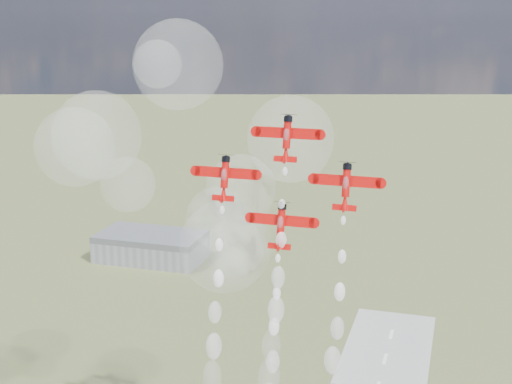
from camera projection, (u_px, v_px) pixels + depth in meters
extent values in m
cube|color=gray|center=(151.00, 249.00, 342.62)|extent=(50.00, 28.00, 10.00)
cube|color=#595B60|center=(151.00, 236.00, 340.99)|extent=(50.00, 28.00, 3.00)
cylinder|color=red|center=(287.00, 135.00, 145.93)|extent=(1.57, 2.89, 6.03)
cylinder|color=black|center=(288.00, 119.00, 145.85)|extent=(1.79, 2.00, 1.51)
cube|color=red|center=(288.00, 133.00, 146.29)|extent=(13.66, 0.77, 2.23)
cube|color=white|center=(270.00, 132.00, 147.44)|extent=(5.37, 0.18, 0.61)
cube|color=white|center=(305.00, 134.00, 145.40)|extent=(5.37, 0.18, 0.61)
cube|color=red|center=(285.00, 159.00, 145.89)|extent=(4.93, 0.42, 1.23)
cube|color=red|center=(284.00, 160.00, 145.09)|extent=(0.16, 2.19, 1.86)
ellipsoid|color=silver|center=(286.00, 135.00, 145.34)|extent=(1.23, 1.72, 2.96)
cone|color=red|center=(286.00, 155.00, 145.97)|extent=(1.57, 2.21, 3.20)
cylinder|color=red|center=(225.00, 174.00, 149.70)|extent=(1.57, 2.89, 6.03)
cylinder|color=black|center=(226.00, 159.00, 149.62)|extent=(1.79, 2.00, 1.51)
cube|color=red|center=(226.00, 173.00, 150.07)|extent=(13.66, 0.77, 2.23)
cube|color=white|center=(209.00, 172.00, 151.22)|extent=(5.37, 0.18, 0.61)
cube|color=white|center=(242.00, 174.00, 149.17)|extent=(5.37, 0.18, 0.61)
cube|color=red|center=(223.00, 198.00, 149.66)|extent=(4.93, 0.42, 1.23)
cube|color=red|center=(222.00, 199.00, 148.86)|extent=(0.16, 2.19, 1.86)
ellipsoid|color=silver|center=(224.00, 175.00, 149.11)|extent=(1.23, 1.72, 2.96)
cone|color=red|center=(224.00, 194.00, 149.75)|extent=(1.57, 2.21, 3.20)
cylinder|color=red|center=(346.00, 183.00, 142.60)|extent=(1.57, 2.89, 6.03)
cylinder|color=black|center=(347.00, 167.00, 142.52)|extent=(1.79, 2.00, 1.51)
cube|color=red|center=(347.00, 181.00, 142.97)|extent=(13.66, 0.77, 2.23)
cube|color=white|center=(329.00, 180.00, 144.12)|extent=(5.37, 0.18, 0.61)
cube|color=white|center=(365.00, 182.00, 142.07)|extent=(5.37, 0.18, 0.61)
cube|color=red|center=(344.00, 208.00, 142.56)|extent=(4.93, 0.42, 1.23)
cube|color=red|center=(344.00, 209.00, 141.76)|extent=(0.16, 2.19, 1.86)
ellipsoid|color=silver|center=(346.00, 183.00, 142.01)|extent=(1.23, 1.72, 2.96)
cone|color=red|center=(345.00, 203.00, 142.65)|extent=(1.57, 2.21, 3.20)
cylinder|color=red|center=(281.00, 222.00, 146.37)|extent=(1.57, 2.89, 6.03)
cylinder|color=black|center=(282.00, 207.00, 146.29)|extent=(1.79, 2.00, 1.51)
cube|color=red|center=(282.00, 220.00, 146.74)|extent=(13.66, 0.77, 2.23)
cube|color=white|center=(265.00, 219.00, 147.89)|extent=(5.37, 0.18, 0.61)
cube|color=white|center=(299.00, 222.00, 145.85)|extent=(5.37, 0.18, 0.61)
cube|color=red|center=(279.00, 246.00, 146.33)|extent=(4.93, 0.42, 1.23)
cube|color=red|center=(278.00, 248.00, 145.53)|extent=(0.16, 2.19, 1.86)
ellipsoid|color=silver|center=(280.00, 223.00, 145.78)|extent=(1.23, 1.72, 2.96)
cone|color=red|center=(280.00, 242.00, 146.42)|extent=(1.57, 2.21, 3.20)
sphere|color=white|center=(285.00, 171.00, 146.09)|extent=(1.07, 1.07, 1.07)
sphere|color=white|center=(282.00, 206.00, 146.26)|extent=(1.65, 1.65, 1.65)
sphere|color=white|center=(281.00, 240.00, 146.44)|extent=(2.22, 2.22, 2.22)
sphere|color=white|center=(278.00, 278.00, 146.33)|extent=(2.80, 2.80, 2.80)
sphere|color=white|center=(276.00, 310.00, 146.36)|extent=(3.37, 3.37, 3.37)
sphere|color=white|center=(271.00, 346.00, 146.97)|extent=(3.95, 3.95, 3.95)
sphere|color=white|center=(269.00, 376.00, 147.08)|extent=(4.52, 4.52, 4.52)
sphere|color=white|center=(222.00, 210.00, 149.98)|extent=(1.07, 1.07, 1.07)
sphere|color=white|center=(219.00, 245.00, 149.94)|extent=(1.65, 1.65, 1.65)
sphere|color=white|center=(219.00, 278.00, 150.49)|extent=(2.22, 2.22, 2.22)
sphere|color=white|center=(215.00, 312.00, 150.41)|extent=(2.80, 2.80, 2.80)
sphere|color=white|center=(214.00, 346.00, 150.88)|extent=(3.37, 3.37, 3.37)
sphere|color=white|center=(212.00, 376.00, 151.11)|extent=(3.95, 3.95, 3.95)
sphere|color=white|center=(343.00, 220.00, 142.75)|extent=(1.07, 1.07, 1.07)
sphere|color=white|center=(342.00, 257.00, 142.97)|extent=(1.65, 1.65, 1.65)
sphere|color=white|center=(340.00, 292.00, 142.94)|extent=(2.22, 2.22, 2.22)
sphere|color=white|center=(337.00, 328.00, 143.40)|extent=(2.80, 2.80, 2.80)
sphere|color=white|center=(332.00, 360.00, 143.52)|extent=(3.37, 3.37, 3.37)
sphere|color=white|center=(278.00, 258.00, 146.55)|extent=(1.07, 1.07, 1.07)
sphere|color=white|center=(277.00, 293.00, 146.68)|extent=(1.65, 1.65, 1.65)
sphere|color=white|center=(274.00, 326.00, 146.94)|extent=(2.22, 2.22, 2.22)
sphere|color=white|center=(273.00, 362.00, 146.96)|extent=(2.80, 2.80, 2.80)
sphere|color=white|center=(291.00, 139.00, 159.75)|extent=(19.73, 19.73, 19.73)
sphere|color=white|center=(97.00, 136.00, 161.35)|extent=(20.40, 20.40, 20.40)
sphere|color=white|center=(241.00, 189.00, 163.03)|extent=(16.34, 16.34, 16.34)
sphere|color=white|center=(178.00, 65.00, 159.58)|extent=(20.44, 20.44, 20.44)
sphere|color=white|center=(128.00, 185.00, 169.62)|extent=(13.35, 13.35, 13.35)
sphere|color=white|center=(158.00, 64.00, 150.63)|extent=(10.30, 10.30, 10.30)
sphere|color=white|center=(216.00, 217.00, 160.65)|extent=(13.59, 13.59, 13.59)
sphere|color=white|center=(225.00, 247.00, 163.71)|extent=(21.39, 21.39, 21.39)
sphere|color=white|center=(75.00, 147.00, 156.08)|extent=(17.58, 17.58, 17.58)
sphere|color=white|center=(236.00, 248.00, 161.43)|extent=(13.05, 13.05, 13.05)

